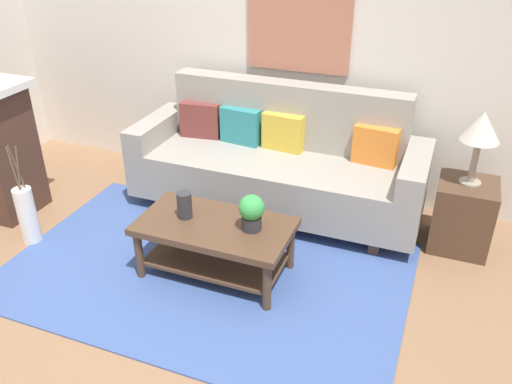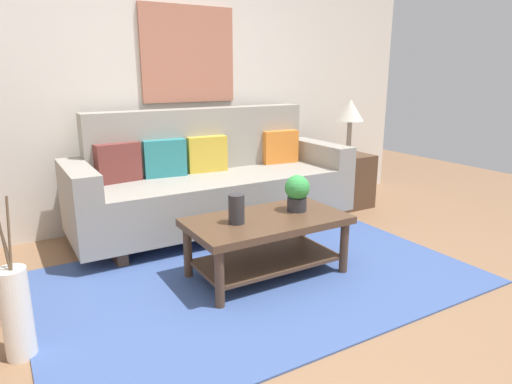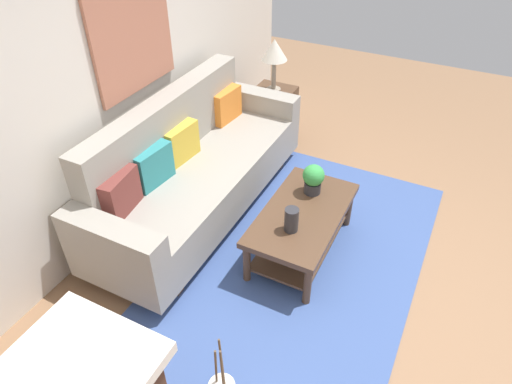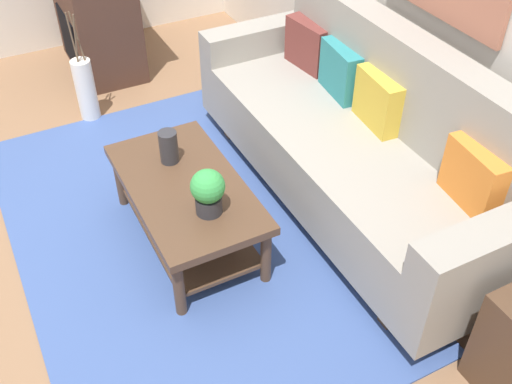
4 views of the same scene
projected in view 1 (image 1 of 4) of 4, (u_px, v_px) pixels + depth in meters
ground_plane at (173, 315)px, 3.55m from camera, size 9.57×9.57×0.00m
wall_back at (281, 41)px, 4.64m from camera, size 5.57×0.10×2.70m
area_rug at (206, 271)px, 3.96m from camera, size 2.92×1.87×0.01m
couch at (278, 164)px, 4.59m from camera, size 2.49×0.84×1.08m
throw_pillow_maroon at (201, 120)px, 4.82m from camera, size 0.37×0.17×0.32m
throw_pillow_teal at (241, 126)px, 4.70m from camera, size 0.37×0.16×0.32m
throw_pillow_mustard at (283, 132)px, 4.57m from camera, size 0.37×0.15×0.32m
throw_pillow_orange at (376, 146)px, 4.32m from camera, size 0.37×0.16×0.32m
coffee_table at (215, 237)px, 3.80m from camera, size 1.10×0.60×0.43m
tabletop_vase at (185, 205)px, 3.78m from camera, size 0.11×0.11×0.20m
potted_plant_tabletop at (252, 211)px, 3.62m from camera, size 0.18×0.18×0.26m
side_table at (463, 215)px, 4.13m from camera, size 0.44×0.44×0.56m
table_lamp at (481, 130)px, 3.79m from camera, size 0.28×0.28×0.57m
floor_vase at (27, 216)px, 4.20m from camera, size 0.15×0.15×0.48m
floor_vase_branch_a at (18, 169)px, 4.00m from camera, size 0.04×0.04×0.36m
floor_vase_branch_b at (16, 167)px, 4.02m from camera, size 0.05×0.05×0.36m
floor_vase_branch_c at (13, 169)px, 3.99m from camera, size 0.03×0.02×0.36m
framed_painting at (299, 20)px, 4.43m from camera, size 0.90×0.03×0.86m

